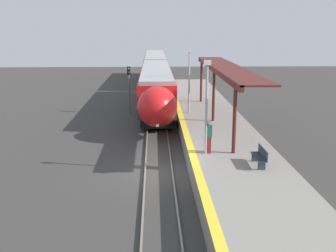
% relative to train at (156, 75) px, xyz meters
% --- Properties ---
extents(ground_plane, '(120.00, 120.00, 0.00)m').
position_rel_train_xyz_m(ground_plane, '(0.00, -26.72, -2.20)').
color(ground_plane, '#383533').
extents(rail_left, '(0.08, 90.00, 0.15)m').
position_rel_train_xyz_m(rail_left, '(-0.72, -26.72, -2.13)').
color(rail_left, slate).
rests_on(rail_left, ground_plane).
extents(rail_right, '(0.08, 90.00, 0.15)m').
position_rel_train_xyz_m(rail_right, '(0.72, -26.72, -2.13)').
color(rail_right, slate).
rests_on(rail_right, ground_plane).
extents(train, '(2.88, 42.46, 3.83)m').
position_rel_train_xyz_m(train, '(0.00, 0.00, 0.00)').
color(train, black).
rests_on(train, ground_plane).
extents(platform_right, '(4.82, 64.00, 1.06)m').
position_rel_train_xyz_m(platform_right, '(4.00, -26.72, -1.68)').
color(platform_right, gray).
rests_on(platform_right, ground_plane).
extents(platform_bench, '(0.44, 1.70, 0.89)m').
position_rel_train_xyz_m(platform_bench, '(4.89, -28.43, -0.68)').
color(platform_bench, '#2D333D').
rests_on(platform_bench, platform_right).
extents(person_waiting, '(0.36, 0.23, 1.78)m').
position_rel_train_xyz_m(person_waiting, '(2.64, -26.30, -0.22)').
color(person_waiting, maroon).
rests_on(person_waiting, platform_right).
extents(railway_signal, '(0.28, 0.28, 4.18)m').
position_rel_train_xyz_m(railway_signal, '(-2.40, -10.74, 0.37)').
color(railway_signal, '#59595E').
rests_on(railway_signal, ground_plane).
extents(lamppost_near, '(0.36, 0.20, 4.90)m').
position_rel_train_xyz_m(lamppost_near, '(2.49, -26.39, 1.68)').
color(lamppost_near, '#9E9EA3').
rests_on(lamppost_near, platform_right).
extents(lamppost_mid, '(0.36, 0.20, 4.90)m').
position_rel_train_xyz_m(lamppost_mid, '(2.49, -15.69, 1.68)').
color(lamppost_mid, '#9E9EA3').
rests_on(lamppost_mid, platform_right).
extents(station_canopy, '(2.02, 18.65, 3.84)m').
position_rel_train_xyz_m(station_canopy, '(4.56, -18.51, 2.44)').
color(station_canopy, '#511E19').
rests_on(station_canopy, platform_right).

